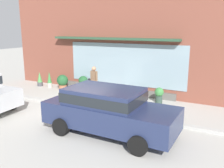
{
  "coord_description": "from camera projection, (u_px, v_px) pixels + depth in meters",
  "views": [
    {
      "loc": [
        6.29,
        -8.89,
        3.6
      ],
      "look_at": [
        0.9,
        1.2,
        0.95
      ],
      "focal_mm": 39.11,
      "sensor_mm": 36.0,
      "label": 1
    }
  ],
  "objects": [
    {
      "name": "ground_plane",
      "position": [
        83.0,
        107.0,
        11.34
      ],
      "size": [
        60.0,
        60.0,
        0.0
      ],
      "primitive_type": "plane",
      "color": "#B2AFA8"
    },
    {
      "name": "curb_strip",
      "position": [
        80.0,
        107.0,
        11.15
      ],
      "size": [
        14.0,
        0.24,
        0.12
      ],
      "primitive_type": "cube",
      "color": "#B2B2AD",
      "rests_on": "ground_plane"
    },
    {
      "name": "storefront",
      "position": [
        115.0,
        45.0,
        13.47
      ],
      "size": [
        14.0,
        0.81,
        5.46
      ],
      "color": "brown",
      "rests_on": "ground_plane"
    },
    {
      "name": "fire_hydrant",
      "position": [
        76.0,
        93.0,
        12.19
      ],
      "size": [
        0.38,
        0.34,
        0.8
      ],
      "color": "red",
      "rests_on": "ground_plane"
    },
    {
      "name": "pedestrian_with_handbag",
      "position": [
        94.0,
        80.0,
        12.37
      ],
      "size": [
        0.65,
        0.31,
        1.7
      ],
      "rotation": [
        0.0,
        0.0,
        2.88
      ],
      "color": "#475675",
      "rests_on": "ground_plane"
    },
    {
      "name": "parked_car_navy",
      "position": [
        108.0,
        108.0,
        8.33
      ],
      "size": [
        4.59,
        2.04,
        1.6
      ],
      "rotation": [
        0.0,
        0.0,
        -0.01
      ],
      "color": "navy",
      "rests_on": "ground_plane"
    },
    {
      "name": "potted_plant_doorstep",
      "position": [
        159.0,
        94.0,
        11.82
      ],
      "size": [
        0.44,
        0.44,
        0.78
      ],
      "color": "#33473D",
      "rests_on": "ground_plane"
    },
    {
      "name": "potted_plant_window_right",
      "position": [
        63.0,
        81.0,
        14.48
      ],
      "size": [
        0.66,
        0.66,
        0.88
      ],
      "color": "#9E6042",
      "rests_on": "ground_plane"
    },
    {
      "name": "potted_plant_by_entrance",
      "position": [
        40.0,
        79.0,
        15.32
      ],
      "size": [
        0.34,
        0.34,
        0.9
      ],
      "color": "#4C4C51",
      "rests_on": "ground_plane"
    },
    {
      "name": "potted_plant_near_hydrant",
      "position": [
        140.0,
        93.0,
        12.61
      ],
      "size": [
        0.33,
        0.33,
        0.57
      ],
      "color": "#9E6042",
      "rests_on": "ground_plane"
    },
    {
      "name": "potted_plant_window_center",
      "position": [
        83.0,
        83.0,
        14.21
      ],
      "size": [
        0.55,
        0.55,
        0.86
      ],
      "color": "#33473D",
      "rests_on": "ground_plane"
    },
    {
      "name": "potted_plant_low_front",
      "position": [
        50.0,
        80.0,
        14.92
      ],
      "size": [
        0.3,
        0.3,
        0.98
      ],
      "color": "#B7B2A3",
      "rests_on": "ground_plane"
    }
  ]
}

